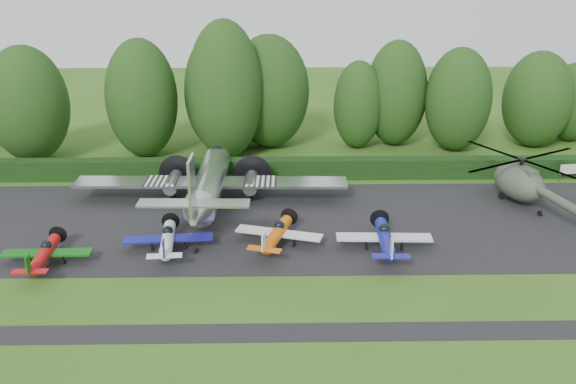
{
  "coord_description": "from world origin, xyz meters",
  "views": [
    {
      "loc": [
        3.24,
        -38.94,
        22.24
      ],
      "look_at": [
        4.11,
        10.88,
        2.5
      ],
      "focal_mm": 40.0,
      "sensor_mm": 36.0,
      "label": 1
    }
  ],
  "objects_px": {
    "light_plane_blue": "(385,238)",
    "helicopter": "(520,179)",
    "light_plane_white": "(168,239)",
    "sign_board": "(575,170)",
    "transport_plane": "(209,184)",
    "light_plane_red": "(45,254)",
    "light_plane_orange": "(277,234)"
  },
  "relations": [
    {
      "from": "helicopter",
      "to": "sign_board",
      "type": "height_order",
      "value": "helicopter"
    },
    {
      "from": "transport_plane",
      "to": "light_plane_blue",
      "type": "height_order",
      "value": "transport_plane"
    },
    {
      "from": "light_plane_orange",
      "to": "light_plane_blue",
      "type": "relative_size",
      "value": 0.94
    },
    {
      "from": "light_plane_blue",
      "to": "sign_board",
      "type": "relative_size",
      "value": 2.45
    },
    {
      "from": "transport_plane",
      "to": "helicopter",
      "type": "xyz_separation_m",
      "value": [
        27.7,
        0.67,
        0.03
      ]
    },
    {
      "from": "light_plane_white",
      "to": "light_plane_blue",
      "type": "relative_size",
      "value": 0.92
    },
    {
      "from": "transport_plane",
      "to": "light_plane_white",
      "type": "height_order",
      "value": "transport_plane"
    },
    {
      "from": "light_plane_blue",
      "to": "helicopter",
      "type": "height_order",
      "value": "helicopter"
    },
    {
      "from": "sign_board",
      "to": "light_plane_red",
      "type": "bearing_deg",
      "value": -152.54
    },
    {
      "from": "transport_plane",
      "to": "light_plane_red",
      "type": "relative_size",
      "value": 3.61
    },
    {
      "from": "light_plane_red",
      "to": "helicopter",
      "type": "relative_size",
      "value": 0.45
    },
    {
      "from": "light_plane_white",
      "to": "sign_board",
      "type": "bearing_deg",
      "value": 26.39
    },
    {
      "from": "light_plane_red",
      "to": "light_plane_white",
      "type": "xyz_separation_m",
      "value": [
        8.56,
        2.17,
        0.04
      ]
    },
    {
      "from": "light_plane_white",
      "to": "helicopter",
      "type": "height_order",
      "value": "helicopter"
    },
    {
      "from": "light_plane_blue",
      "to": "helicopter",
      "type": "bearing_deg",
      "value": 33.25
    },
    {
      "from": "helicopter",
      "to": "light_plane_orange",
      "type": "bearing_deg",
      "value": -143.85
    },
    {
      "from": "light_plane_orange",
      "to": "helicopter",
      "type": "height_order",
      "value": "helicopter"
    },
    {
      "from": "helicopter",
      "to": "transport_plane",
      "type": "bearing_deg",
      "value": -164.08
    },
    {
      "from": "light_plane_red",
      "to": "light_plane_blue",
      "type": "bearing_deg",
      "value": 5.41
    },
    {
      "from": "light_plane_orange",
      "to": "light_plane_blue",
      "type": "bearing_deg",
      "value": -24.52
    },
    {
      "from": "sign_board",
      "to": "helicopter",
      "type": "bearing_deg",
      "value": -137.35
    },
    {
      "from": "transport_plane",
      "to": "sign_board",
      "type": "height_order",
      "value": "transport_plane"
    },
    {
      "from": "light_plane_red",
      "to": "light_plane_orange",
      "type": "distance_m",
      "value": 17.1
    },
    {
      "from": "sign_board",
      "to": "light_plane_blue",
      "type": "bearing_deg",
      "value": -137.2
    },
    {
      "from": "transport_plane",
      "to": "light_plane_blue",
      "type": "xyz_separation_m",
      "value": [
        14.13,
        -9.03,
        -1.02
      ]
    },
    {
      "from": "light_plane_red",
      "to": "helicopter",
      "type": "height_order",
      "value": "helicopter"
    },
    {
      "from": "light_plane_blue",
      "to": "helicopter",
      "type": "distance_m",
      "value": 16.71
    },
    {
      "from": "light_plane_orange",
      "to": "transport_plane",
      "type": "bearing_deg",
      "value": 110.03
    },
    {
      "from": "transport_plane",
      "to": "light_plane_red",
      "type": "distance_m",
      "value": 15.44
    },
    {
      "from": "light_plane_red",
      "to": "sign_board",
      "type": "xyz_separation_m",
      "value": [
        46.05,
        16.86,
        0.16
      ]
    },
    {
      "from": "light_plane_white",
      "to": "light_plane_blue",
      "type": "height_order",
      "value": "light_plane_blue"
    },
    {
      "from": "transport_plane",
      "to": "light_plane_red",
      "type": "bearing_deg",
      "value": -136.38
    }
  ]
}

